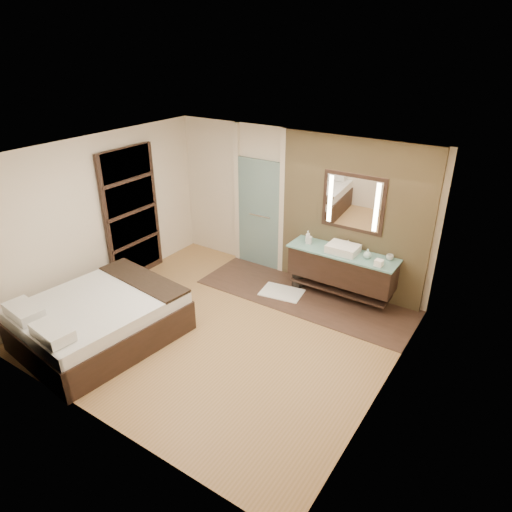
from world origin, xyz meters
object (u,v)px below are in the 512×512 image
Objects in this scene: vanity at (342,267)px; waste_bin at (298,279)px; mirror_unit at (353,203)px; bed at (100,319)px.

waste_bin is at bearing -175.01° from vanity.
vanity reaches higher than waste_bin.
vanity is at bearing -90.00° from mirror_unit.
vanity is 0.90m from waste_bin.
waste_bin is (-0.78, -0.07, -0.44)m from vanity.
mirror_unit reaches higher than waste_bin.
mirror_unit is at bearing 90.00° from vanity.
mirror_unit is at bearing 21.49° from waste_bin.
bed reaches higher than waste_bin.
mirror_unit is 3.84× the size of waste_bin.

